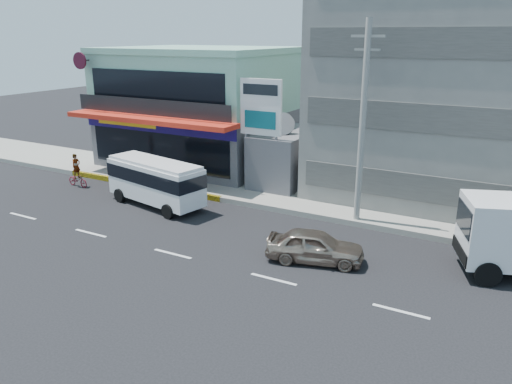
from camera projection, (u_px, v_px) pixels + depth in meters
ground at (173, 254)px, 22.06m from camera, size 120.00×120.00×0.00m
sidewalk at (350, 206)px, 27.67m from camera, size 70.00×5.00×0.30m
shop_building at (201, 110)px, 36.16m from camera, size 12.40×11.70×8.00m
concrete_building at (475, 77)px, 27.91m from camera, size 16.00×12.00×14.00m
gap_structure at (289, 159)px, 31.56m from camera, size 3.00×6.00×3.50m
satellite_dish at (282, 133)px, 30.17m from camera, size 1.50×1.50×0.15m
billboard at (261, 114)px, 28.49m from camera, size 2.60×0.18×6.90m
utility_pole_near at (362, 124)px, 23.94m from camera, size 1.60×0.30×10.00m
minibus at (155, 179)px, 27.81m from camera, size 6.50×3.19×2.61m
sedan at (315, 246)px, 21.15m from camera, size 4.41×2.64×1.41m
motorcycle_rider at (77, 176)px, 31.61m from camera, size 1.68×0.68×2.12m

